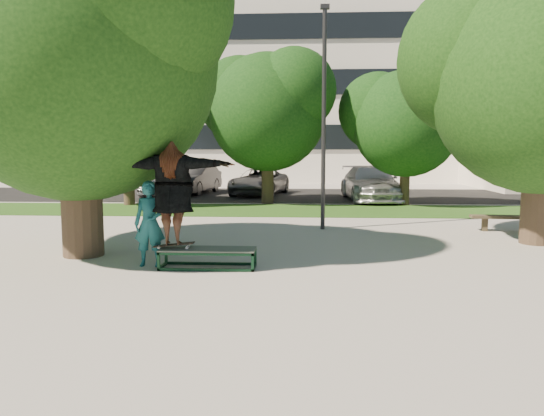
# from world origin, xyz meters

# --- Properties ---
(ground) EXTENTS (120.00, 120.00, 0.00)m
(ground) POSITION_xyz_m (0.00, 0.00, 0.00)
(ground) COLOR #A7A099
(ground) RESTS_ON ground
(grass_strip) EXTENTS (30.00, 4.00, 0.02)m
(grass_strip) POSITION_xyz_m (1.00, 9.50, 0.01)
(grass_strip) COLOR #294B15
(grass_strip) RESTS_ON ground
(asphalt_strip) EXTENTS (40.00, 8.00, 0.01)m
(asphalt_strip) POSITION_xyz_m (0.00, 16.00, 0.01)
(asphalt_strip) COLOR black
(asphalt_strip) RESTS_ON ground
(tree_left) EXTENTS (6.96, 5.95, 7.12)m
(tree_left) POSITION_xyz_m (-4.29, 1.09, 4.42)
(tree_left) COLOR #38281E
(tree_left) RESTS_ON ground
(tree_right) EXTENTS (6.24, 5.33, 6.51)m
(tree_right) POSITION_xyz_m (5.92, 3.08, 4.09)
(tree_right) COLOR #38281E
(tree_right) RESTS_ON ground
(bg_tree_left) EXTENTS (5.28, 4.51, 5.77)m
(bg_tree_left) POSITION_xyz_m (-6.57, 11.07, 3.73)
(bg_tree_left) COLOR #38281E
(bg_tree_left) RESTS_ON ground
(bg_tree_mid) EXTENTS (5.76, 4.92, 6.24)m
(bg_tree_mid) POSITION_xyz_m (-1.08, 12.08, 4.02)
(bg_tree_mid) COLOR #38281E
(bg_tree_mid) RESTS_ON ground
(bg_tree_right) EXTENTS (5.04, 4.31, 5.43)m
(bg_tree_right) POSITION_xyz_m (4.43, 11.57, 3.49)
(bg_tree_right) COLOR #38281E
(bg_tree_right) RESTS_ON ground
(lamppost) EXTENTS (0.25, 0.15, 6.11)m
(lamppost) POSITION_xyz_m (1.00, 5.00, 3.15)
(lamppost) COLOR #2D2D30
(lamppost) RESTS_ON ground
(office_building) EXTENTS (30.00, 14.12, 16.00)m
(office_building) POSITION_xyz_m (-2.00, 31.98, 8.00)
(office_building) COLOR silver
(office_building) RESTS_ON ground
(grind_box) EXTENTS (1.80, 0.60, 0.38)m
(grind_box) POSITION_xyz_m (-1.37, -0.02, 0.19)
(grind_box) COLOR #11331E
(grind_box) RESTS_ON ground
(skater_rig) EXTENTS (2.39, 0.67, 2.02)m
(skater_rig) POSITION_xyz_m (-2.02, -0.02, 1.42)
(skater_rig) COLOR white
(skater_rig) RESTS_ON grind_box
(bystander) EXTENTS (0.61, 0.41, 1.65)m
(bystander) POSITION_xyz_m (-2.50, 0.10, 0.83)
(bystander) COLOR #19595F
(bystander) RESTS_ON ground
(bench) EXTENTS (2.86, 0.60, 0.44)m
(bench) POSITION_xyz_m (6.48, 4.84, 0.36)
(bench) COLOR #453C29
(bench) RESTS_ON ground
(car_silver_a) EXTENTS (2.01, 4.56, 1.53)m
(car_silver_a) POSITION_xyz_m (-6.17, 15.72, 0.76)
(car_silver_a) COLOR silver
(car_silver_a) RESTS_ON asphalt_strip
(car_dark) EXTENTS (2.22, 4.60, 1.45)m
(car_dark) POSITION_xyz_m (-5.00, 16.50, 0.73)
(car_dark) COLOR black
(car_dark) RESTS_ON asphalt_strip
(car_grey) EXTENTS (3.01, 4.93, 1.28)m
(car_grey) POSITION_xyz_m (-1.68, 16.07, 0.64)
(car_grey) COLOR #57585C
(car_grey) RESTS_ON asphalt_strip
(car_silver_b) EXTENTS (2.43, 5.29, 1.50)m
(car_silver_b) POSITION_xyz_m (3.41, 13.50, 0.75)
(car_silver_b) COLOR silver
(car_silver_b) RESTS_ON asphalt_strip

